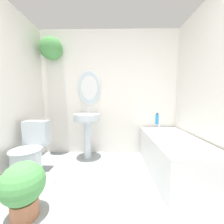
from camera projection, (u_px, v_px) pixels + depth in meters
The scene contains 7 objects.
wall_back at pixel (101, 87), 2.68m from camera, with size 2.75×0.40×2.40m.
toilet at pixel (30, 156), 1.88m from camera, with size 0.40×0.56×0.77m.
pedestal_sink at pixel (87, 124), 2.48m from camera, with size 0.47×0.47×0.92m.
bathtub at pixel (173, 155), 1.99m from camera, with size 0.67×1.45×0.62m.
shampoo_bottle at pixel (157, 119), 2.57m from camera, with size 0.06×0.06×0.21m.
potted_plant at pixel (23, 187), 1.25m from camera, with size 0.38×0.38×0.53m.
bath_mat at pixel (80, 174), 1.98m from camera, with size 0.59×0.42×0.02m.
Camera 1 is at (0.11, -0.32, 1.10)m, focal length 22.00 mm.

